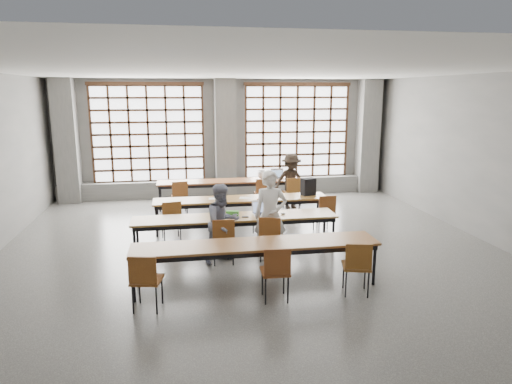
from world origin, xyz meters
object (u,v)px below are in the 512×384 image
(chair_near_left, at_px, (145,277))
(student_female, at_px, (223,223))
(chair_mid_right, at_px, (325,210))
(chair_front_left, at_px, (223,236))
(chair_front_right, at_px, (270,234))
(mouse, at_px, (283,213))
(chair_back_left, at_px, (180,194))
(student_male, at_px, (270,216))
(laptop_front, at_px, (262,211))
(red_pouch, at_px, (147,277))
(chair_back_mid, at_px, (263,191))
(chair_back_right, at_px, (292,190))
(desk_row_a, at_px, (230,183))
(phone, at_px, (245,217))
(plastic_bag, at_px, (262,174))
(chair_mid_centre, at_px, (264,212))
(backpack, at_px, (308,187))
(desk_row_d, at_px, (256,247))
(chair_near_right, at_px, (357,263))
(laptop_back, at_px, (277,176))
(desk_row_c, at_px, (235,219))
(desk_row_b, at_px, (241,201))
(green_box, at_px, (232,213))
(chair_mid_left, at_px, (171,216))
(chair_near_mid, at_px, (276,268))

(chair_near_left, relative_size, student_female, 0.59)
(chair_mid_right, height_order, chair_front_left, same)
(chair_front_right, bearing_deg, mouse, 58.26)
(chair_back_left, distance_m, student_male, 3.98)
(laptop_front, bearing_deg, chair_front_right, -87.63)
(red_pouch, bearing_deg, chair_front_left, 51.44)
(chair_back_mid, relative_size, chair_back_right, 1.00)
(desk_row_a, distance_m, chair_back_left, 1.53)
(mouse, bearing_deg, chair_back_mid, 86.89)
(chair_front_left, distance_m, phone, 0.74)
(chair_front_left, relative_size, plastic_bag, 3.08)
(chair_mid_centre, distance_m, backpack, 1.42)
(desk_row_d, distance_m, phone, 1.57)
(desk_row_d, distance_m, plastic_bag, 5.56)
(chair_mid_right, distance_m, chair_front_right, 2.18)
(red_pouch, bearing_deg, chair_back_left, 84.59)
(chair_back_left, height_order, plastic_bag, plastic_bag)
(chair_front_right, relative_size, laptop_front, 2.29)
(chair_near_right, bearing_deg, phone, 122.99)
(chair_back_right, bearing_deg, laptop_back, 108.98)
(student_female, bearing_deg, desk_row_c, 29.66)
(phone, bearing_deg, desk_row_c, 150.95)
(desk_row_d, bearing_deg, phone, 88.05)
(desk_row_b, height_order, chair_front_left, chair_front_left)
(chair_back_mid, bearing_deg, chair_back_right, 0.02)
(student_female, xyz_separation_m, red_pouch, (-1.27, -1.72, -0.24))
(chair_back_right, xyz_separation_m, red_pouch, (-3.50, -5.32, -0.04))
(laptop_back, xyz_separation_m, backpack, (0.25, -2.25, 0.14))
(desk_row_c, distance_m, laptop_front, 0.57)
(student_female, xyz_separation_m, phone, (0.48, 0.40, -0.01))
(backpack, bearing_deg, chair_mid_right, -89.45)
(chair_front_left, bearing_deg, desk_row_a, 81.81)
(chair_near_right, distance_m, phone, 2.63)
(chair_near_left, bearing_deg, green_box, 57.10)
(desk_row_b, distance_m, laptop_back, 2.67)
(laptop_front, distance_m, mouse, 0.43)
(desk_row_d, distance_m, chair_front_right, 1.15)
(chair_front_right, distance_m, mouse, 0.74)
(desk_row_b, height_order, student_male, student_male)
(chair_mid_left, bearing_deg, chair_mid_centre, -0.00)
(desk_row_a, height_order, chair_mid_left, chair_mid_left)
(chair_back_right, bearing_deg, laptop_front, -114.89)
(chair_back_right, xyz_separation_m, chair_front_right, (-1.35, -3.72, 0.00))
(chair_back_mid, distance_m, chair_near_mid, 5.45)
(green_box, bearing_deg, backpack, 37.18)
(mouse, bearing_deg, chair_front_right, -121.74)
(chair_near_left, bearing_deg, chair_back_right, 56.88)
(chair_back_right, distance_m, laptop_back, 0.82)
(desk_row_d, bearing_deg, chair_back_left, 104.09)
(student_female, bearing_deg, laptop_back, 36.11)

